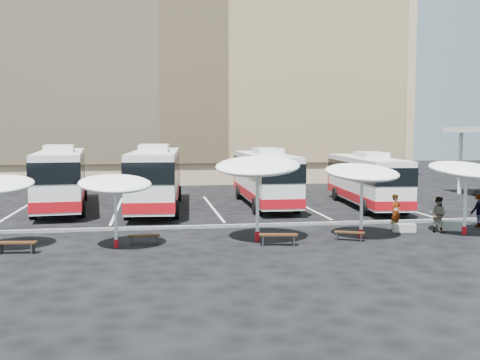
{
  "coord_description": "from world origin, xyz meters",
  "views": [
    {
      "loc": [
        -3.8,
        -27.53,
        4.9
      ],
      "look_at": [
        1.0,
        3.0,
        2.2
      ],
      "focal_mm": 42.0,
      "sensor_mm": 36.0,
      "label": 1
    }
  ],
  "objects": [
    {
      "name": "bus_1",
      "position": [
        -3.57,
        8.03,
        2.09
      ],
      "size": [
        3.63,
        13.07,
        4.1
      ],
      "rotation": [
        0.0,
        0.0,
        -0.07
      ],
      "color": "white",
      "rests_on": "ground"
    },
    {
      "name": "wood_bench_0",
      "position": [
        -9.2,
        -4.27,
        0.37
      ],
      "size": [
        1.6,
        0.58,
        0.48
      ],
      "rotation": [
        0.0,
        0.0,
        -0.1
      ],
      "color": "black",
      "rests_on": "ground"
    },
    {
      "name": "bus_0",
      "position": [
        -9.5,
        9.16,
        2.07
      ],
      "size": [
        3.93,
        12.98,
        4.06
      ],
      "rotation": [
        0.0,
        0.0,
        0.1
      ],
      "color": "white",
      "rests_on": "ground"
    },
    {
      "name": "conc_bench_1",
      "position": [
        10.81,
        -2.1,
        0.23
      ],
      "size": [
        1.31,
        0.75,
        0.47
      ],
      "primitive_type": "cube",
      "rotation": [
        0.0,
        0.0,
        -0.28
      ],
      "color": "#969690",
      "rests_on": "ground"
    },
    {
      "name": "sunshade_4",
      "position": [
        10.78,
        -3.26,
        3.06
      ],
      "size": [
        4.35,
        4.38,
        3.61
      ],
      "rotation": [
        0.0,
        0.0,
        0.31
      ],
      "color": "white",
      "rests_on": "ground"
    },
    {
      "name": "wood_bench_3",
      "position": [
        4.9,
        -3.78,
        0.31
      ],
      "size": [
        1.35,
        0.87,
        0.41
      ],
      "rotation": [
        0.0,
        0.0,
        -0.43
      ],
      "color": "black",
      "rests_on": "ground"
    },
    {
      "name": "sunshade_1",
      "position": [
        -5.34,
        -3.71,
        2.7
      ],
      "size": [
        3.73,
        3.76,
        3.18
      ],
      "rotation": [
        0.0,
        0.0,
        0.27
      ],
      "color": "white",
      "rests_on": "ground"
    },
    {
      "name": "wood_bench_1",
      "position": [
        -4.18,
        -3.2,
        0.32
      ],
      "size": [
        1.36,
        0.39,
        0.41
      ],
      "rotation": [
        0.0,
        0.0,
        0.02
      ],
      "color": "black",
      "rests_on": "ground"
    },
    {
      "name": "sandstone_building",
      "position": [
        0.0,
        31.87,
        12.63
      ],
      "size": [
        42.0,
        18.25,
        29.6
      ],
      "color": "tan",
      "rests_on": "ground"
    },
    {
      "name": "passenger_0",
      "position": [
        8.13,
        -1.49,
        0.89
      ],
      "size": [
        0.77,
        0.67,
        1.78
      ],
      "primitive_type": "imported",
      "rotation": [
        0.0,
        0.0,
        0.47
      ],
      "color": "black",
      "rests_on": "ground"
    },
    {
      "name": "bus_2",
      "position": [
        3.53,
        8.67,
        1.95
      ],
      "size": [
        2.98,
        12.07,
        3.82
      ],
      "rotation": [
        0.0,
        0.0,
        -0.02
      ],
      "color": "white",
      "rests_on": "ground"
    },
    {
      "name": "passenger_3",
      "position": [
        12.69,
        -1.3,
        0.96
      ],
      "size": [
        1.42,
        1.15,
        1.92
      ],
      "primitive_type": "imported",
      "rotation": [
        0.0,
        0.0,
        3.56
      ],
      "color": "black",
      "rests_on": "ground"
    },
    {
      "name": "conc_bench_0",
      "position": [
        8.3,
        -2.12,
        0.2
      ],
      "size": [
        1.11,
        0.53,
        0.4
      ],
      "primitive_type": "cube",
      "rotation": [
        0.0,
        0.0,
        -0.17
      ],
      "color": "#969690",
      "rests_on": "ground"
    },
    {
      "name": "bay_lines",
      "position": [
        0.0,
        8.0,
        0.01
      ],
      "size": [
        24.15,
        12.0,
        0.01
      ],
      "color": "white",
      "rests_on": "ground"
    },
    {
      "name": "ground",
      "position": [
        0.0,
        0.0,
        0.0
      ],
      "size": [
        120.0,
        120.0,
        0.0
      ],
      "primitive_type": "plane",
      "color": "black",
      "rests_on": "ground"
    },
    {
      "name": "wood_bench_2",
      "position": [
        1.5,
        -4.35,
        0.39
      ],
      "size": [
        1.69,
        0.69,
        0.5
      ],
      "rotation": [
        0.0,
        0.0,
        -0.16
      ],
      "color": "black",
      "rests_on": "ground"
    },
    {
      "name": "bus_3",
      "position": [
        9.9,
        6.94,
        1.83
      ],
      "size": [
        3.32,
        11.47,
        3.59
      ],
      "rotation": [
        0.0,
        0.0,
        -0.08
      ],
      "color": "white",
      "rests_on": "ground"
    },
    {
      "name": "sunshade_2",
      "position": [
        0.81,
        -3.23,
        3.34
      ],
      "size": [
        4.81,
        4.84,
        3.93
      ],
      "rotation": [
        0.0,
        0.0,
        -0.34
      ],
      "color": "white",
      "rests_on": "ground"
    },
    {
      "name": "curb_divider",
      "position": [
        0.0,
        0.5,
        0.07
      ],
      "size": [
        34.0,
        0.25,
        0.15
      ],
      "primitive_type": "cube",
      "color": "black",
      "rests_on": "ground"
    },
    {
      "name": "passenger_1",
      "position": [
        9.87,
        -2.48,
        0.88
      ],
      "size": [
        1.04,
        1.08,
        1.75
      ],
      "primitive_type": "imported",
      "rotation": [
        0.0,
        0.0,
        2.22
      ],
      "color": "black",
      "rests_on": "ground"
    },
    {
      "name": "sunshade_3",
      "position": [
        5.67,
        -3.2,
        3.0
      ],
      "size": [
        3.78,
        3.82,
        3.53
      ],
      "rotation": [
        0.0,
        0.0,
        0.13
      ],
      "color": "white",
      "rests_on": "ground"
    }
  ]
}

